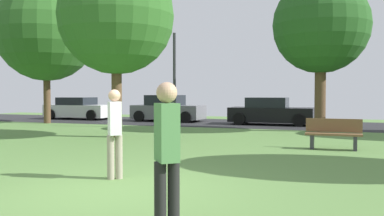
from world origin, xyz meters
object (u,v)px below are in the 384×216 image
oak_tree_center (321,26)px  parked_car_white (79,109)px  maple_tree_near (116,17)px  parked_car_grey (168,109)px  person_catcher (167,151)px  oak_tree_left (46,31)px  parked_car_black (270,112)px  person_thrower (115,129)px  street_lamp_post (174,81)px  park_bench (333,134)px

oak_tree_center → parked_car_white: bearing=166.5°
maple_tree_near → parked_car_grey: 9.58m
maple_tree_near → person_catcher: maple_tree_near is taller
oak_tree_left → oak_tree_center: size_ratio=1.17×
oak_tree_center → parked_car_white: (-14.77, 3.55, -3.89)m
oak_tree_center → maple_tree_near: bearing=-144.6°
parked_car_black → maple_tree_near: bearing=-118.7°
person_thrower → street_lamp_post: 11.90m
parked_car_grey → street_lamp_post: 4.80m
street_lamp_post → person_thrower: bearing=-73.3°
maple_tree_near → oak_tree_center: maple_tree_near is taller
maple_tree_near → oak_tree_left: bearing=145.4°
street_lamp_post → parked_car_grey: bearing=117.4°
person_thrower → oak_tree_center: bearing=124.7°
maple_tree_near → parked_car_grey: bearing=100.7°
park_bench → person_catcher: bearing=79.4°
street_lamp_post → oak_tree_center: bearing=3.7°
maple_tree_near → parked_car_black: size_ratio=1.56×
person_catcher → street_lamp_post: size_ratio=0.40×
oak_tree_left → parked_car_white: size_ratio=1.83×
parked_car_grey → park_bench: parked_car_grey is taller
person_thrower → park_bench: person_thrower is taller
parked_car_white → parked_car_black: parked_car_black is taller
parked_car_grey → street_lamp_post: size_ratio=0.91×
parked_car_white → oak_tree_center: bearing=-13.5°
person_thrower → street_lamp_post: (-3.41, 11.33, 1.28)m
parked_car_white → parked_car_black: bearing=-2.2°
person_thrower → parked_car_grey: 16.33m
oak_tree_center → parked_car_black: size_ratio=1.54×
oak_tree_center → oak_tree_left: bearing=-179.9°
maple_tree_near → person_catcher: 11.78m
maple_tree_near → person_catcher: (6.13, -9.43, -3.50)m
oak_tree_left → person_thrower: (11.12, -11.73, -4.04)m
parked_car_white → street_lamp_post: street_lamp_post is taller
parked_car_grey → street_lamp_post: (2.09, -4.04, 1.56)m
oak_tree_left → oak_tree_center: (14.32, 0.02, -0.48)m
oak_tree_left → street_lamp_post: oak_tree_left is taller
maple_tree_near → park_bench: 8.78m
person_thrower → person_catcher: bearing=-0.0°
person_thrower → parked_car_black: bearing=137.8°
parked_car_white → person_thrower: bearing=-52.9°
oak_tree_left → parked_car_black: bearing=14.9°
person_thrower → parked_car_grey: size_ratio=0.42×
person_thrower → street_lamp_post: bearing=156.7°
maple_tree_near → oak_tree_left: oak_tree_left is taller
person_catcher → parked_car_grey: 19.67m
oak_tree_left → oak_tree_center: oak_tree_left is taller
oak_tree_left → person_catcher: 20.08m
oak_tree_center → street_lamp_post: bearing=-176.3°
parked_car_grey → parked_car_black: size_ratio=0.95×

